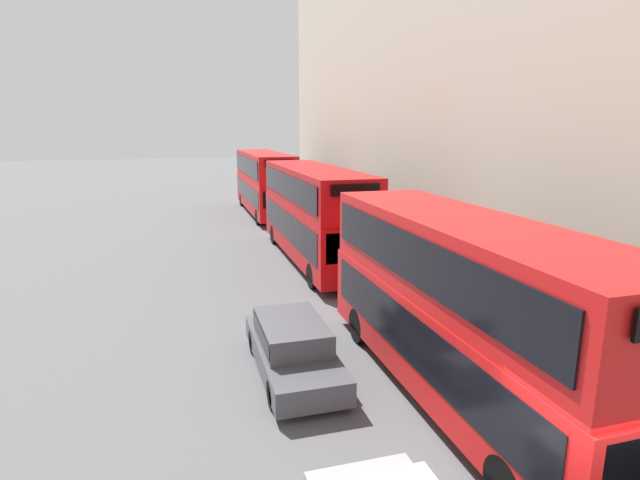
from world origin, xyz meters
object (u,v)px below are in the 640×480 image
object	(u,v)px
bus_second_in_queue	(314,210)
car_hatchback	(292,345)
bus_leading	(462,301)
bus_third_in_queue	(264,180)

from	to	relation	value
bus_second_in_queue	car_hatchback	xyz separation A→B (m)	(-3.40, -10.36, -1.67)
bus_leading	bus_third_in_queue	world-z (taller)	bus_third_in_queue
bus_leading	car_hatchback	world-z (taller)	bus_leading
bus_second_in_queue	car_hatchback	bearing A→B (deg)	-108.17
bus_leading	bus_third_in_queue	distance (m)	26.10
car_hatchback	bus_leading	bearing A→B (deg)	-32.80
car_hatchback	bus_third_in_queue	bearing A→B (deg)	81.91
bus_second_in_queue	car_hatchback	size ratio (longest dim) A/B	2.44
bus_third_in_queue	car_hatchback	size ratio (longest dim) A/B	2.51
bus_leading	bus_third_in_queue	xyz separation A→B (m)	(-0.00, 26.10, 0.09)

